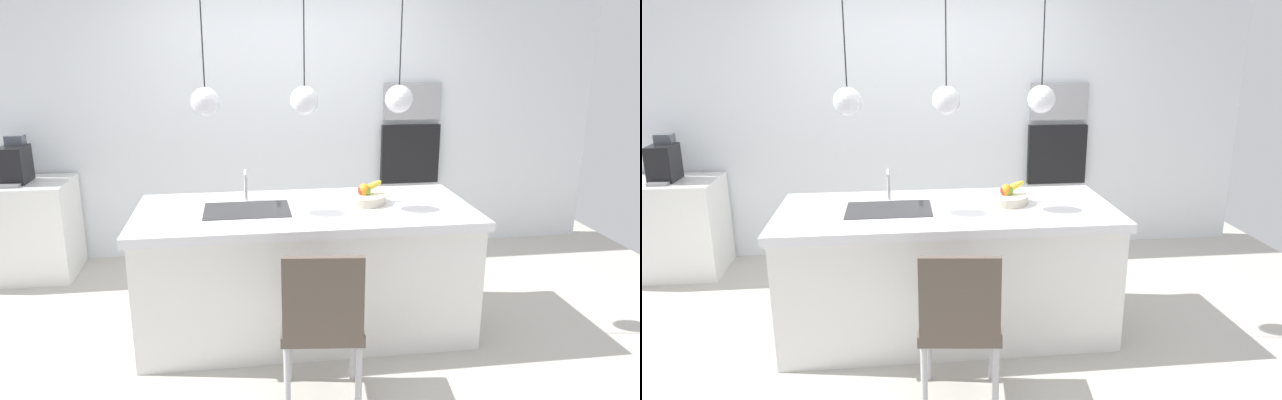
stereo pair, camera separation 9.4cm
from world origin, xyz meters
The scene contains 14 objects.
floor centered at (0.00, 0.00, 0.00)m, with size 6.60×6.60×0.00m, color #BCB7AD.
back_wall centered at (0.00, 1.65, 1.30)m, with size 6.00×0.10×2.60m, color white.
kitchen_island centered at (0.00, 0.00, 0.44)m, with size 2.24×0.98×0.88m.
sink_basin centered at (-0.39, 0.00, 0.88)m, with size 0.56×0.40×0.02m, color #2D2D30.
faucet centered at (-0.39, 0.21, 1.02)m, with size 0.02×0.17×0.22m.
fruit_bowl centered at (0.41, 0.06, 0.93)m, with size 0.30×0.30×0.16m.
side_counter centered at (-2.40, 1.28, 0.41)m, with size 1.10×0.60×0.82m, color white.
coffee_machine centered at (-2.26, 1.28, 0.98)m, with size 0.20×0.35×0.38m.
microwave centered at (1.19, 1.58, 1.41)m, with size 0.54×0.08×0.34m, color #9E9EA3.
oven centered at (1.19, 1.58, 0.91)m, with size 0.56×0.08×0.56m, color black.
chair_near centered at (-0.02, -0.90, 0.53)m, with size 0.48×0.48×0.93m.
pendant_light_left centered at (-0.62, 0.00, 1.59)m, with size 0.18×0.18×0.78m.
pendant_light_center centered at (0.00, 0.00, 1.59)m, with size 0.18×0.18×0.78m.
pendant_light_right centered at (0.62, 0.00, 1.59)m, with size 0.18×0.18×0.78m.
Camera 1 is at (-0.41, -3.62, 1.96)m, focal length 32.05 mm.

